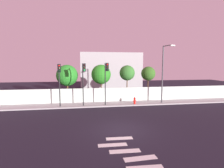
{
  "coord_description": "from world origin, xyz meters",
  "views": [
    {
      "loc": [
        -2.55,
        -12.12,
        4.89
      ],
      "look_at": [
        0.3,
        6.5,
        2.79
      ],
      "focal_mm": 26.81,
      "sensor_mm": 36.0,
      "label": 1
    }
  ],
  "objects_px": {
    "roadside_tree_midleft": "(101,74)",
    "roadside_tree_leftmost": "(67,76)",
    "traffic_light_center": "(84,76)",
    "traffic_light_right": "(59,76)",
    "fire_hydrant": "(135,100)",
    "traffic_light_left": "(106,75)",
    "roadside_tree_rightmost": "(148,74)",
    "roadside_tree_midright": "(127,73)",
    "street_lamp_curbside": "(164,70)"
  },
  "relations": [
    {
      "from": "roadside_tree_midleft",
      "to": "roadside_tree_leftmost",
      "type": "bearing_deg",
      "value": 180.0
    },
    {
      "from": "roadside_tree_leftmost",
      "to": "roadside_tree_midleft",
      "type": "height_order",
      "value": "roadside_tree_midleft"
    },
    {
      "from": "traffic_light_center",
      "to": "roadside_tree_midleft",
      "type": "relative_size",
      "value": 0.99
    },
    {
      "from": "traffic_light_right",
      "to": "fire_hydrant",
      "type": "bearing_deg",
      "value": 3.88
    },
    {
      "from": "traffic_light_left",
      "to": "roadside_tree_rightmost",
      "type": "distance_m",
      "value": 7.77
    },
    {
      "from": "roadside_tree_rightmost",
      "to": "fire_hydrant",
      "type": "bearing_deg",
      "value": -131.09
    },
    {
      "from": "traffic_light_center",
      "to": "roadside_tree_midleft",
      "type": "xyz_separation_m",
      "value": [
        2.33,
        3.95,
        -0.1
      ]
    },
    {
      "from": "roadside_tree_leftmost",
      "to": "roadside_tree_midright",
      "type": "relative_size",
      "value": 1.01
    },
    {
      "from": "roadside_tree_rightmost",
      "to": "roadside_tree_leftmost",
      "type": "bearing_deg",
      "value": 180.0
    },
    {
      "from": "street_lamp_curbside",
      "to": "fire_hydrant",
      "type": "relative_size",
      "value": 8.47
    },
    {
      "from": "traffic_light_left",
      "to": "roadside_tree_rightmost",
      "type": "bearing_deg",
      "value": 31.92
    },
    {
      "from": "traffic_light_center",
      "to": "roadside_tree_midright",
      "type": "relative_size",
      "value": 1.01
    },
    {
      "from": "traffic_light_left",
      "to": "roadside_tree_midleft",
      "type": "height_order",
      "value": "traffic_light_left"
    },
    {
      "from": "fire_hydrant",
      "to": "roadside_tree_midleft",
      "type": "relative_size",
      "value": 0.17
    },
    {
      "from": "street_lamp_curbside",
      "to": "roadside_tree_rightmost",
      "type": "height_order",
      "value": "street_lamp_curbside"
    },
    {
      "from": "traffic_light_right",
      "to": "roadside_tree_midleft",
      "type": "bearing_deg",
      "value": 39.09
    },
    {
      "from": "street_lamp_curbside",
      "to": "fire_hydrant",
      "type": "distance_m",
      "value": 5.27
    },
    {
      "from": "roadside_tree_midleft",
      "to": "traffic_light_center",
      "type": "bearing_deg",
      "value": -120.56
    },
    {
      "from": "traffic_light_center",
      "to": "roadside_tree_rightmost",
      "type": "xyz_separation_m",
      "value": [
        9.16,
        3.95,
        -0.05
      ]
    },
    {
      "from": "traffic_light_center",
      "to": "fire_hydrant",
      "type": "distance_m",
      "value": 6.93
    },
    {
      "from": "traffic_light_right",
      "to": "street_lamp_curbside",
      "type": "relative_size",
      "value": 0.68
    },
    {
      "from": "fire_hydrant",
      "to": "roadside_tree_rightmost",
      "type": "xyz_separation_m",
      "value": [
        3.0,
        3.44,
        3.1
      ]
    },
    {
      "from": "traffic_light_left",
      "to": "traffic_light_right",
      "type": "relative_size",
      "value": 1.03
    },
    {
      "from": "street_lamp_curbside",
      "to": "roadside_tree_midleft",
      "type": "xyz_separation_m",
      "value": [
        -7.53,
        3.45,
        -0.71
      ]
    },
    {
      "from": "roadside_tree_midleft",
      "to": "roadside_tree_midright",
      "type": "distance_m",
      "value": 3.7
    },
    {
      "from": "traffic_light_center",
      "to": "roadside_tree_rightmost",
      "type": "relative_size",
      "value": 1.05
    },
    {
      "from": "roadside_tree_rightmost",
      "to": "traffic_light_left",
      "type": "bearing_deg",
      "value": -148.08
    },
    {
      "from": "traffic_light_left",
      "to": "roadside_tree_leftmost",
      "type": "relative_size",
      "value": 1.01
    },
    {
      "from": "roadside_tree_leftmost",
      "to": "roadside_tree_midright",
      "type": "distance_m",
      "value": 8.28
    },
    {
      "from": "street_lamp_curbside",
      "to": "traffic_light_right",
      "type": "bearing_deg",
      "value": -177.29
    },
    {
      "from": "traffic_light_left",
      "to": "roadside_tree_leftmost",
      "type": "height_order",
      "value": "traffic_light_left"
    },
    {
      "from": "street_lamp_curbside",
      "to": "roadside_tree_midleft",
      "type": "bearing_deg",
      "value": 155.39
    },
    {
      "from": "traffic_light_left",
      "to": "street_lamp_curbside",
      "type": "relative_size",
      "value": 0.7
    },
    {
      "from": "fire_hydrant",
      "to": "roadside_tree_midleft",
      "type": "height_order",
      "value": "roadside_tree_midleft"
    },
    {
      "from": "street_lamp_curbside",
      "to": "fire_hydrant",
      "type": "height_order",
      "value": "street_lamp_curbside"
    },
    {
      "from": "roadside_tree_midleft",
      "to": "roadside_tree_rightmost",
      "type": "relative_size",
      "value": 1.06
    },
    {
      "from": "fire_hydrant",
      "to": "roadside_tree_midleft",
      "type": "xyz_separation_m",
      "value": [
        -3.82,
        3.44,
        3.05
      ]
    },
    {
      "from": "traffic_light_left",
      "to": "roadside_tree_rightmost",
      "type": "xyz_separation_m",
      "value": [
        6.6,
        4.11,
        -0.1
      ]
    },
    {
      "from": "fire_hydrant",
      "to": "traffic_light_right",
      "type": "bearing_deg",
      "value": -176.12
    },
    {
      "from": "traffic_light_center",
      "to": "street_lamp_curbside",
      "type": "distance_m",
      "value": 9.89
    },
    {
      "from": "street_lamp_curbside",
      "to": "roadside_tree_rightmost",
      "type": "relative_size",
      "value": 1.51
    },
    {
      "from": "street_lamp_curbside",
      "to": "roadside_tree_rightmost",
      "type": "distance_m",
      "value": 3.58
    },
    {
      "from": "traffic_light_right",
      "to": "street_lamp_curbside",
      "type": "distance_m",
      "value": 12.53
    },
    {
      "from": "fire_hydrant",
      "to": "roadside_tree_midright",
      "type": "relative_size",
      "value": 0.17
    },
    {
      "from": "roadside_tree_leftmost",
      "to": "roadside_tree_midleft",
      "type": "relative_size",
      "value": 0.99
    },
    {
      "from": "fire_hydrant",
      "to": "roadside_tree_rightmost",
      "type": "bearing_deg",
      "value": 48.91
    },
    {
      "from": "traffic_light_center",
      "to": "roadside_tree_leftmost",
      "type": "xyz_separation_m",
      "value": [
        -2.25,
        3.95,
        -0.21
      ]
    },
    {
      "from": "traffic_light_center",
      "to": "roadside_tree_leftmost",
      "type": "relative_size",
      "value": 1.0
    },
    {
      "from": "roadside_tree_leftmost",
      "to": "roadside_tree_rightmost",
      "type": "relative_size",
      "value": 1.05
    },
    {
      "from": "traffic_light_center",
      "to": "roadside_tree_leftmost",
      "type": "bearing_deg",
      "value": 119.63
    }
  ]
}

